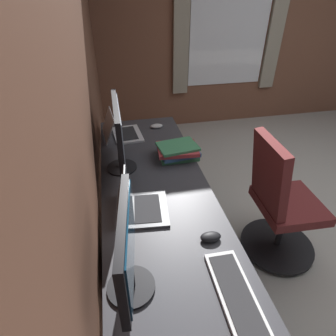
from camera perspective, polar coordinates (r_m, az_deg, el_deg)
The scene contains 16 objects.
wall_back at distance 1.51m, azimuth -19.07°, elevation 13.33°, with size 5.25×0.10×2.60m, color brown.
wall_right at distance 4.30m, azimuth 17.31°, elevation 26.04°, with size 0.10×4.80×2.60m, color brown.
window_panel at distance 4.09m, azimuth 12.35°, elevation 25.25°, with size 0.02×1.05×1.29m, color white.
curtain_near at distance 4.36m, azimuth 21.15°, elevation 24.43°, with size 0.05×0.20×1.45m, color #9E937F.
curtain_far at distance 3.86m, azimuth 2.70°, elevation 25.42°, with size 0.05×0.20×1.45m, color #9E937F.
desk at distance 1.67m, azimuth -1.70°, elevation -8.31°, with size 2.32×0.66×0.73m.
drawer_pedestal at distance 1.71m, azimuth -0.51°, elevation -23.23°, with size 0.40×0.51×0.69m.
monitor_primary at distance 1.79m, azimuth -10.05°, elevation 7.00°, with size 0.56×0.20×0.46m.
monitor_secondary at distance 1.08m, azimuth -8.32°, elevation -16.08°, with size 0.46×0.20×0.41m.
laptop_leftmost at distance 2.31m, azimuth -9.81°, elevation 7.54°, with size 0.33×0.33×0.21m.
laptop_left at distance 1.53m, azimuth -6.35°, elevation -7.31°, with size 0.31×0.30×0.22m.
keyboard_main at distance 1.26m, azimuth 13.80°, elevation -23.93°, with size 0.42×0.15×0.02m.
mouse_main at distance 2.44m, azimuth -2.35°, elevation 8.57°, with size 0.06×0.10×0.03m, color silver.
mouse_spare at distance 1.42m, azimuth 8.71°, elevation -13.74°, with size 0.06×0.10×0.03m, color black.
book_stack_near at distance 1.99m, azimuth 2.04°, elevation 3.54°, with size 0.25×0.30×0.11m.
office_chair at distance 2.15m, azimuth 21.82°, elevation -7.26°, with size 0.56×0.56×0.97m.
Camera 1 is at (-1.42, 1.95, 1.79)m, focal length 29.80 mm.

